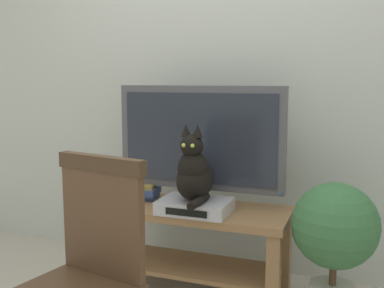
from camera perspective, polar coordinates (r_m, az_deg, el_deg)
back_wall at (r=3.05m, az=4.99°, el=10.66°), size 7.00×0.12×2.80m
tv_stand at (r=2.74m, az=0.37°, el=-11.11°), size 1.10×0.46×0.52m
tv at (r=2.68m, az=0.99°, el=0.37°), size 1.02×0.20×0.71m
media_box at (r=2.58m, az=0.38°, el=-7.78°), size 0.39×0.28×0.07m
cat at (r=2.51m, az=0.27°, el=-3.67°), size 0.20×0.37×0.43m
wooden_chair at (r=1.82m, az=-13.35°, el=-14.79°), size 0.49×0.49×0.97m
book_stack at (r=2.89m, az=-6.66°, el=-5.84°), size 0.26×0.20×0.10m
potted_plant at (r=2.45m, az=17.44°, el=-11.02°), size 0.44×0.44×0.75m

